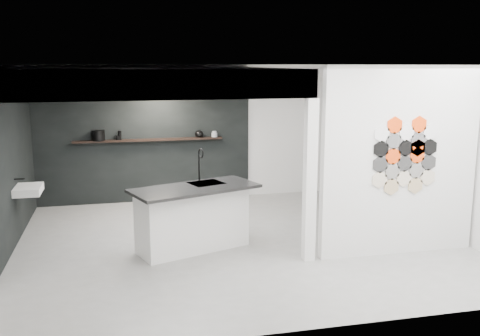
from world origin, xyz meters
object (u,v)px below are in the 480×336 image
at_px(kettle, 199,134).
at_px(utensil_cup, 118,138).
at_px(partition_panel, 400,162).
at_px(glass_vase, 214,134).
at_px(wall_basin, 28,190).
at_px(stockpot, 98,135).
at_px(glass_bowl, 214,135).
at_px(bottle_dark, 120,135).
at_px(kitchen_island, 193,217).

height_order(kettle, utensil_cup, kettle).
bearing_deg(partition_panel, glass_vase, 118.23).
bearing_deg(partition_panel, kettle, 121.80).
relative_size(glass_vase, utensil_cup, 1.36).
distance_m(wall_basin, stockpot, 2.39).
bearing_deg(glass_bowl, stockpot, 180.00).
distance_m(wall_basin, kettle, 3.74).
relative_size(kettle, bottle_dark, 0.96).
bearing_deg(glass_bowl, wall_basin, -148.65).
xyz_separation_m(kettle, glass_vase, (0.32, 0.00, -0.01)).
bearing_deg(wall_basin, utensil_cup, 55.44).
height_order(kitchen_island, utensil_cup, kitchen_island).
xyz_separation_m(stockpot, kettle, (2.02, 0.00, -0.03)).
relative_size(bottle_dark, utensil_cup, 2.04).
relative_size(kitchen_island, glass_bowl, 16.59).
distance_m(glass_vase, bottle_dark, 1.93).
bearing_deg(glass_vase, kitchen_island, -106.54).
relative_size(partition_panel, glass_bowl, 22.50).
bearing_deg(kettle, wall_basin, -127.64).
bearing_deg(bottle_dark, stockpot, 180.00).
bearing_deg(utensil_cup, wall_basin, -124.56).
bearing_deg(partition_panel, wall_basin, 161.77).
height_order(kitchen_island, stockpot, kitchen_island).
relative_size(glass_bowl, utensil_cup, 1.39).
distance_m(wall_basin, glass_vase, 4.00).
height_order(kettle, glass_bowl, kettle).
xyz_separation_m(wall_basin, glass_vase, (3.39, 2.07, 0.53)).
bearing_deg(utensil_cup, bottle_dark, 0.00).
bearing_deg(glass_vase, kettle, 180.00).
bearing_deg(kettle, partition_panel, -39.78).
distance_m(kitchen_island, glass_vase, 3.28).
xyz_separation_m(stockpot, glass_bowl, (2.34, 0.00, -0.06)).
relative_size(partition_panel, kitchen_island, 1.36).
bearing_deg(kitchen_island, bottle_dark, 88.81).
xyz_separation_m(partition_panel, glass_vase, (-2.08, 3.87, -0.02)).
bearing_deg(bottle_dark, glass_vase, 0.00).
bearing_deg(partition_panel, stockpot, 138.78).
bearing_deg(stockpot, kettle, 0.00).
bearing_deg(partition_panel, kitchen_island, 164.45).
distance_m(stockpot, kettle, 2.02).
bearing_deg(glass_bowl, glass_vase, 0.00).
height_order(stockpot, utensil_cup, stockpot).
bearing_deg(glass_vase, stockpot, 180.00).
height_order(glass_bowl, glass_vase, glass_vase).
height_order(partition_panel, wall_basin, partition_panel).
bearing_deg(glass_vase, bottle_dark, 180.00).
height_order(kitchen_island, kettle, kitchen_island).
xyz_separation_m(partition_panel, bottle_dark, (-4.00, 3.87, 0.01)).
height_order(partition_panel, glass_bowl, partition_panel).
bearing_deg(utensil_cup, kitchen_island, -70.66).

